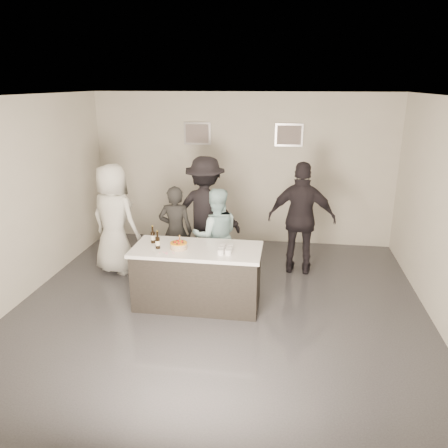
{
  "coord_description": "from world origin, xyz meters",
  "views": [
    {
      "loc": [
        0.91,
        -5.63,
        3.17
      ],
      "look_at": [
        0.0,
        0.5,
        1.15
      ],
      "focal_mm": 35.0,
      "sensor_mm": 36.0,
      "label": 1
    }
  ],
  "objects_px": {
    "bar_counter": "(197,276)",
    "person_guest_right": "(302,219)",
    "beer_bottle_b": "(158,240)",
    "person_main_black": "(176,231)",
    "beer_bottle_a": "(153,235)",
    "person_guest_left": "(114,219)",
    "cake": "(179,246)",
    "person_main_blue": "(216,236)",
    "person_guest_back": "(206,211)"
  },
  "relations": [
    {
      "from": "person_guest_left",
      "to": "beer_bottle_a",
      "type": "bearing_deg",
      "value": 157.49
    },
    {
      "from": "cake",
      "to": "person_main_black",
      "type": "xyz_separation_m",
      "value": [
        -0.32,
        1.07,
        -0.16
      ]
    },
    {
      "from": "beer_bottle_a",
      "to": "bar_counter",
      "type": "bearing_deg",
      "value": -9.01
    },
    {
      "from": "cake",
      "to": "person_main_blue",
      "type": "height_order",
      "value": "person_main_blue"
    },
    {
      "from": "bar_counter",
      "to": "beer_bottle_a",
      "type": "distance_m",
      "value": 0.9
    },
    {
      "from": "cake",
      "to": "person_main_blue",
      "type": "relative_size",
      "value": 0.16
    },
    {
      "from": "person_guest_left",
      "to": "person_guest_back",
      "type": "distance_m",
      "value": 1.6
    },
    {
      "from": "person_guest_left",
      "to": "person_guest_right",
      "type": "xyz_separation_m",
      "value": [
        3.16,
        0.43,
        0.02
      ]
    },
    {
      "from": "person_main_black",
      "to": "person_guest_back",
      "type": "distance_m",
      "value": 0.77
    },
    {
      "from": "cake",
      "to": "beer_bottle_a",
      "type": "bearing_deg",
      "value": 158.09
    },
    {
      "from": "cake",
      "to": "person_main_black",
      "type": "relative_size",
      "value": 0.16
    },
    {
      "from": "bar_counter",
      "to": "person_guest_right",
      "type": "relative_size",
      "value": 0.96
    },
    {
      "from": "beer_bottle_a",
      "to": "person_guest_left",
      "type": "distance_m",
      "value": 1.31
    },
    {
      "from": "bar_counter",
      "to": "person_guest_right",
      "type": "bearing_deg",
      "value": 43.27
    },
    {
      "from": "person_guest_left",
      "to": "cake",
      "type": "bearing_deg",
      "value": 162.86
    },
    {
      "from": "bar_counter",
      "to": "person_guest_right",
      "type": "xyz_separation_m",
      "value": [
        1.51,
        1.42,
        0.52
      ]
    },
    {
      "from": "person_guest_right",
      "to": "bar_counter",
      "type": "bearing_deg",
      "value": 47.93
    },
    {
      "from": "bar_counter",
      "to": "person_main_blue",
      "type": "relative_size",
      "value": 1.18
    },
    {
      "from": "beer_bottle_b",
      "to": "person_main_black",
      "type": "distance_m",
      "value": 1.13
    },
    {
      "from": "beer_bottle_b",
      "to": "person_guest_back",
      "type": "distance_m",
      "value": 1.77
    },
    {
      "from": "cake",
      "to": "person_main_blue",
      "type": "distance_m",
      "value": 1.01
    },
    {
      "from": "beer_bottle_a",
      "to": "person_main_blue",
      "type": "distance_m",
      "value": 1.13
    },
    {
      "from": "person_guest_right",
      "to": "beer_bottle_a",
      "type": "bearing_deg",
      "value": 35.57
    },
    {
      "from": "cake",
      "to": "person_guest_left",
      "type": "height_order",
      "value": "person_guest_left"
    },
    {
      "from": "person_main_blue",
      "to": "person_guest_right",
      "type": "distance_m",
      "value": 1.5
    },
    {
      "from": "cake",
      "to": "person_guest_back",
      "type": "bearing_deg",
      "value": 87.62
    },
    {
      "from": "person_main_blue",
      "to": "person_guest_back",
      "type": "distance_m",
      "value": 0.86
    },
    {
      "from": "cake",
      "to": "beer_bottle_a",
      "type": "height_order",
      "value": "beer_bottle_a"
    },
    {
      "from": "beer_bottle_a",
      "to": "person_guest_back",
      "type": "height_order",
      "value": "person_guest_back"
    },
    {
      "from": "person_main_blue",
      "to": "person_main_black",
      "type": "bearing_deg",
      "value": -26.87
    },
    {
      "from": "beer_bottle_a",
      "to": "beer_bottle_b",
      "type": "distance_m",
      "value": 0.25
    },
    {
      "from": "beer_bottle_a",
      "to": "person_guest_right",
      "type": "distance_m",
      "value": 2.56
    },
    {
      "from": "cake",
      "to": "beer_bottle_b",
      "type": "xyz_separation_m",
      "value": [
        -0.3,
        -0.04,
        0.09
      ]
    },
    {
      "from": "beer_bottle_a",
      "to": "person_main_black",
      "type": "xyz_separation_m",
      "value": [
        0.11,
        0.89,
        -0.25
      ]
    },
    {
      "from": "beer_bottle_a",
      "to": "person_main_black",
      "type": "distance_m",
      "value": 0.93
    },
    {
      "from": "person_main_black",
      "to": "bar_counter",
      "type": "bearing_deg",
      "value": 116.8
    },
    {
      "from": "bar_counter",
      "to": "beer_bottle_b",
      "type": "xyz_separation_m",
      "value": [
        -0.55,
        -0.1,
        0.58
      ]
    },
    {
      "from": "bar_counter",
      "to": "person_guest_right",
      "type": "height_order",
      "value": "person_guest_right"
    },
    {
      "from": "beer_bottle_b",
      "to": "person_main_blue",
      "type": "distance_m",
      "value": 1.2
    },
    {
      "from": "person_main_blue",
      "to": "person_guest_left",
      "type": "bearing_deg",
      "value": -19.61
    },
    {
      "from": "bar_counter",
      "to": "cake",
      "type": "distance_m",
      "value": 0.55
    },
    {
      "from": "cake",
      "to": "person_main_blue",
      "type": "xyz_separation_m",
      "value": [
        0.39,
        0.92,
        -0.15
      ]
    },
    {
      "from": "beer_bottle_a",
      "to": "person_guest_right",
      "type": "bearing_deg",
      "value": 30.92
    },
    {
      "from": "person_guest_right",
      "to": "cake",
      "type": "bearing_deg",
      "value": 44.84
    },
    {
      "from": "beer_bottle_a",
      "to": "person_guest_back",
      "type": "bearing_deg",
      "value": 71.73
    },
    {
      "from": "cake",
      "to": "beer_bottle_a",
      "type": "xyz_separation_m",
      "value": [
        -0.43,
        0.17,
        0.09
      ]
    },
    {
      "from": "person_main_black",
      "to": "person_guest_back",
      "type": "bearing_deg",
      "value": -124.99
    },
    {
      "from": "beer_bottle_b",
      "to": "bar_counter",
      "type": "bearing_deg",
      "value": 10.59
    },
    {
      "from": "person_main_blue",
      "to": "cake",
      "type": "bearing_deg",
      "value": 51.97
    },
    {
      "from": "person_main_black",
      "to": "person_guest_left",
      "type": "distance_m",
      "value": 1.09
    }
  ]
}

